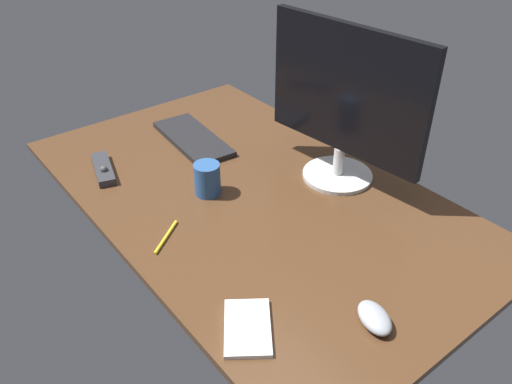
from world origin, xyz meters
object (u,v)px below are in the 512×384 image
at_px(notepad, 248,328).
at_px(pen, 166,237).
at_px(monitor, 345,102).
at_px(keyboard, 193,139).
at_px(coffee_mug, 207,179).
at_px(media_remote, 103,169).
at_px(computer_mouse, 375,318).

bearing_deg(notepad, pen, 177.20).
height_order(monitor, keyboard, monitor).
distance_m(monitor, keyboard, 0.57).
bearing_deg(coffee_mug, media_remote, -147.06).
distance_m(computer_mouse, media_remote, 0.94).
distance_m(monitor, notepad, 0.70).
bearing_deg(notepad, coffee_mug, 155.24).
xyz_separation_m(computer_mouse, notepad, (-0.15, -0.22, -0.01)).
relative_size(monitor, media_remote, 2.73).
relative_size(computer_mouse, media_remote, 0.52).
relative_size(media_remote, coffee_mug, 1.98).
bearing_deg(computer_mouse, media_remote, -147.96).
distance_m(keyboard, computer_mouse, 0.93).
distance_m(monitor, pen, 0.61).
height_order(media_remote, pen, media_remote).
bearing_deg(notepad, monitor, 117.84).
bearing_deg(computer_mouse, monitor, 162.35).
distance_m(coffee_mug, pen, 0.23).
bearing_deg(media_remote, coffee_mug, 49.16).
xyz_separation_m(monitor, media_remote, (-0.46, -0.55, -0.24)).
bearing_deg(pen, monitor, 137.20).
bearing_deg(computer_mouse, keyboard, -167.96).
bearing_deg(keyboard, monitor, 30.69).
relative_size(keyboard, coffee_mug, 3.60).
height_order(monitor, media_remote, monitor).
bearing_deg(monitor, pen, -102.16).
distance_m(coffee_mug, notepad, 0.53).
bearing_deg(coffee_mug, keyboard, 155.28).
height_order(keyboard, notepad, keyboard).
bearing_deg(computer_mouse, coffee_mug, -159.59).
relative_size(monitor, pen, 3.85).
xyz_separation_m(monitor, notepad, (0.31, -0.58, -0.24)).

